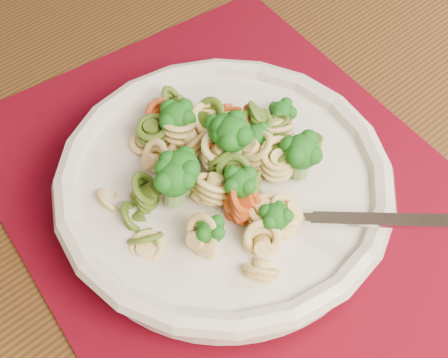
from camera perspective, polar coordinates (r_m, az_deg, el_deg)
The scene contains 5 objects.
dining_table at distance 0.68m, azimuth 11.10°, elevation -5.17°, with size 1.42×1.12×0.78m.
placemat at distance 0.54m, azimuth 1.58°, elevation -2.03°, with size 0.46×0.36×0.00m, color #660415.
pasta_bowl at distance 0.51m, azimuth 0.00°, elevation -0.63°, with size 0.27×0.27×0.05m.
pasta_broccoli_heap at distance 0.49m, azimuth -0.00°, elevation 0.42°, with size 0.23×0.23×0.06m, color #DDB66D, non-canonical shape.
fork at distance 0.47m, azimuth 5.18°, elevation -3.50°, with size 0.19×0.02×0.01m, color silver, non-canonical shape.
Camera 1 is at (-0.68, -0.32, 1.22)m, focal length 50.00 mm.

